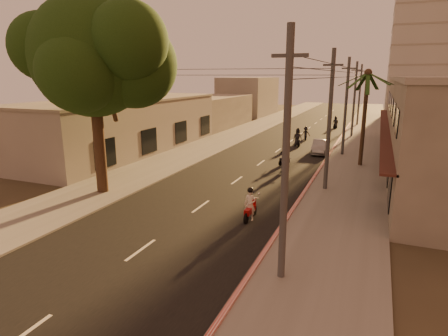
{
  "coord_description": "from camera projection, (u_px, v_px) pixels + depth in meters",
  "views": [
    {
      "loc": [
        8.99,
        -16.41,
        7.38
      ],
      "look_at": [
        0.23,
        4.99,
        1.64
      ],
      "focal_mm": 30.0,
      "sensor_mm": 36.0,
      "label": 1
    }
  ],
  "objects": [
    {
      "name": "road",
      "position": [
        278.0,
        150.0,
        37.78
      ],
      "size": [
        10.0,
        140.0,
        0.02
      ],
      "primitive_type": "cube",
      "color": "black",
      "rests_on": "ground"
    },
    {
      "name": "scooter_far_a",
      "position": [
        298.0,
        138.0,
        39.77
      ],
      "size": [
        1.31,
        1.91,
        1.98
      ],
      "rotation": [
        0.0,
        0.0,
        0.37
      ],
      "color": "black",
      "rests_on": "ground"
    },
    {
      "name": "sidewalk_right",
      "position": [
        356.0,
        156.0,
        35.01
      ],
      "size": [
        5.0,
        140.0,
        0.12
      ],
      "primitive_type": "cube",
      "color": "slate",
      "rests_on": "ground"
    },
    {
      "name": "sidewalk_left",
      "position": [
        211.0,
        145.0,
        40.53
      ],
      "size": [
        5.0,
        140.0,
        0.12
      ],
      "primitive_type": "cube",
      "color": "slate",
      "rests_on": "ground"
    },
    {
      "name": "scooter_far_b",
      "position": [
        306.0,
        134.0,
        43.71
      ],
      "size": [
        1.22,
        1.64,
        1.62
      ],
      "rotation": [
        0.0,
        0.0,
        0.2
      ],
      "color": "black",
      "rests_on": "ground"
    },
    {
      "name": "scooter_far_c",
      "position": [
        335.0,
        123.0,
        53.42
      ],
      "size": [
        0.93,
        1.81,
        1.78
      ],
      "rotation": [
        0.0,
        0.0,
        -0.1
      ],
      "color": "black",
      "rests_on": "ground"
    },
    {
      "name": "utility_poles",
      "position": [
        347.0,
        85.0,
        33.93
      ],
      "size": [
        1.2,
        48.26,
        9.0
      ],
      "color": "#38383A",
      "rests_on": "ground"
    },
    {
      "name": "distant_tower",
      "position": [
        432.0,
        34.0,
        60.86
      ],
      "size": [
        12.1,
        12.1,
        28.0
      ],
      "color": "#B7B5B2",
      "rests_on": "ground"
    },
    {
      "name": "palm_tree",
      "position": [
        368.0,
        78.0,
        29.53
      ],
      "size": [
        5.0,
        5.0,
        8.2
      ],
      "color": "black",
      "rests_on": "ground"
    },
    {
      "name": "curb_stripe",
      "position": [
        323.0,
        165.0,
        31.39
      ],
      "size": [
        0.2,
        60.0,
        0.2
      ],
      "primitive_type": "cube",
      "color": "#B51913",
      "rests_on": "ground"
    },
    {
      "name": "scooter_red",
      "position": [
        250.0,
        206.0,
        19.47
      ],
      "size": [
        0.68,
        1.82,
        1.79
      ],
      "rotation": [
        0.0,
        0.0,
        -0.02
      ],
      "color": "black",
      "rests_on": "ground"
    },
    {
      "name": "filler_left_far",
      "position": [
        249.0,
        96.0,
        70.84
      ],
      "size": [
        8.0,
        14.0,
        7.0
      ],
      "primitive_type": "cube",
      "color": "gray",
      "rests_on": "ground"
    },
    {
      "name": "shophouse_row",
      "position": [
        444.0,
        123.0,
        29.98
      ],
      "size": [
        8.8,
        34.2,
        7.3
      ],
      "color": "gray",
      "rests_on": "ground"
    },
    {
      "name": "scooter_mid_b",
      "position": [
        284.0,
        156.0,
        31.57
      ],
      "size": [
        1.14,
        1.63,
        1.65
      ],
      "rotation": [
        0.0,
        0.0,
        -0.31
      ],
      "color": "black",
      "rests_on": "ground"
    },
    {
      "name": "filler_right",
      "position": [
        416.0,
        106.0,
        54.37
      ],
      "size": [
        8.0,
        14.0,
        6.0
      ],
      "primitive_type": "cube",
      "color": "gray",
      "rests_on": "ground"
    },
    {
      "name": "ground",
      "position": [
        184.0,
        219.0,
        19.82
      ],
      "size": [
        160.0,
        160.0,
        0.0
      ],
      "primitive_type": "plane",
      "color": "#383023",
      "rests_on": "ground"
    },
    {
      "name": "filler_left_near",
      "position": [
        209.0,
        112.0,
        54.98
      ],
      "size": [
        8.0,
        14.0,
        4.4
      ],
      "primitive_type": "cube",
      "color": "gray",
      "rests_on": "ground"
    },
    {
      "name": "scooter_mid_a",
      "position": [
        285.0,
        163.0,
        29.0
      ],
      "size": [
        0.89,
        1.77,
        1.74
      ],
      "rotation": [
        0.0,
        0.0,
        -0.08
      ],
      "color": "black",
      "rests_on": "ground"
    },
    {
      "name": "broadleaf_tree",
      "position": [
        99.0,
        56.0,
        22.14
      ],
      "size": [
        9.6,
        8.7,
        12.1
      ],
      "color": "black",
      "rests_on": "ground"
    },
    {
      "name": "left_building",
      "position": [
        126.0,
        125.0,
        36.92
      ],
      "size": [
        8.2,
        24.2,
        5.2
      ],
      "color": "gray",
      "rests_on": "ground"
    },
    {
      "name": "parked_car",
      "position": [
        320.0,
        147.0,
        36.2
      ],
      "size": [
        1.84,
        4.18,
        1.33
      ],
      "primitive_type": "imported",
      "rotation": [
        0.0,
        0.0,
        0.05
      ],
      "color": "gray",
      "rests_on": "ground"
    }
  ]
}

